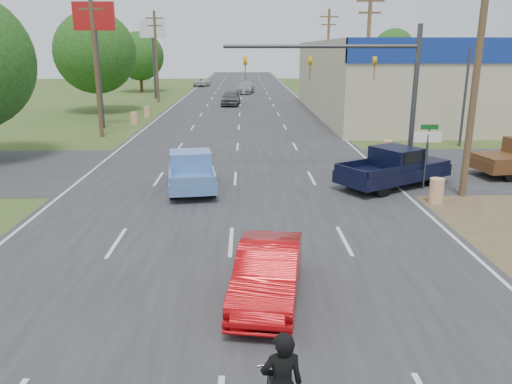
{
  "coord_description": "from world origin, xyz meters",
  "views": [
    {
      "loc": [
        0.45,
        -6.72,
        5.87
      ],
      "look_at": [
        0.82,
        9.21,
        1.3
      ],
      "focal_mm": 35.0,
      "sensor_mm": 36.0,
      "label": 1
    }
  ],
  "objects_px": {
    "blue_pickup": "(191,169)",
    "distant_car_silver": "(245,88)",
    "red_convertible": "(268,273)",
    "navy_pickup": "(396,167)",
    "distant_car_white": "(202,82)",
    "distant_car_grey": "(231,98)"
  },
  "relations": [
    {
      "from": "distant_car_grey",
      "to": "distant_car_white",
      "type": "bearing_deg",
      "value": 104.28
    },
    {
      "from": "blue_pickup",
      "to": "distant_car_silver",
      "type": "relative_size",
      "value": 0.95
    },
    {
      "from": "distant_car_silver",
      "to": "blue_pickup",
      "type": "bearing_deg",
      "value": -84.92
    },
    {
      "from": "red_convertible",
      "to": "navy_pickup",
      "type": "bearing_deg",
      "value": 67.9
    },
    {
      "from": "blue_pickup",
      "to": "distant_car_white",
      "type": "relative_size",
      "value": 1.12
    },
    {
      "from": "distant_car_silver",
      "to": "distant_car_white",
      "type": "height_order",
      "value": "distant_car_silver"
    },
    {
      "from": "red_convertible",
      "to": "navy_pickup",
      "type": "height_order",
      "value": "navy_pickup"
    },
    {
      "from": "red_convertible",
      "to": "distant_car_grey",
      "type": "relative_size",
      "value": 0.89
    },
    {
      "from": "blue_pickup",
      "to": "navy_pickup",
      "type": "relative_size",
      "value": 0.92
    },
    {
      "from": "distant_car_grey",
      "to": "distant_car_silver",
      "type": "bearing_deg",
      "value": 87.86
    },
    {
      "from": "navy_pickup",
      "to": "distant_car_white",
      "type": "distance_m",
      "value": 64.28
    },
    {
      "from": "blue_pickup",
      "to": "distant_car_silver",
      "type": "bearing_deg",
      "value": 79.24
    },
    {
      "from": "red_convertible",
      "to": "navy_pickup",
      "type": "xyz_separation_m",
      "value": [
        6.11,
        10.29,
        0.2
      ]
    },
    {
      "from": "distant_car_silver",
      "to": "navy_pickup",
      "type": "bearing_deg",
      "value": -74.4
    },
    {
      "from": "blue_pickup",
      "to": "distant_car_grey",
      "type": "height_order",
      "value": "blue_pickup"
    },
    {
      "from": "distant_car_grey",
      "to": "distant_car_white",
      "type": "xyz_separation_m",
      "value": [
        -5.5,
        29.44,
        -0.16
      ]
    },
    {
      "from": "distant_car_silver",
      "to": "distant_car_white",
      "type": "relative_size",
      "value": 1.17
    },
    {
      "from": "navy_pickup",
      "to": "blue_pickup",
      "type": "bearing_deg",
      "value": -121.52
    },
    {
      "from": "red_convertible",
      "to": "distant_car_white",
      "type": "relative_size",
      "value": 0.91
    },
    {
      "from": "distant_car_silver",
      "to": "distant_car_white",
      "type": "bearing_deg",
      "value": 124.81
    },
    {
      "from": "blue_pickup",
      "to": "navy_pickup",
      "type": "height_order",
      "value": "navy_pickup"
    },
    {
      "from": "navy_pickup",
      "to": "distant_car_grey",
      "type": "xyz_separation_m",
      "value": [
        -8.11,
        33.38,
        -0.09
      ]
    }
  ]
}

